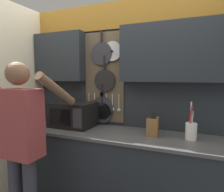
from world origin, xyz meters
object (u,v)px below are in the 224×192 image
knife_block (153,126)px  utensil_crock (191,130)px  microwave (73,114)px  person (21,137)px

knife_block → utensil_crock: 0.36m
microwave → knife_block: size_ratio=1.91×
microwave → person: size_ratio=0.30×
utensil_crock → knife_block: bearing=-179.9°
microwave → person: (-0.09, -0.68, -0.09)m
utensil_crock → person: (-1.41, -0.68, -0.04)m
utensil_crock → person: 1.56m
microwave → utensil_crock: size_ratio=1.39×
microwave → knife_block: bearing=0.0°
knife_block → person: 1.25m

